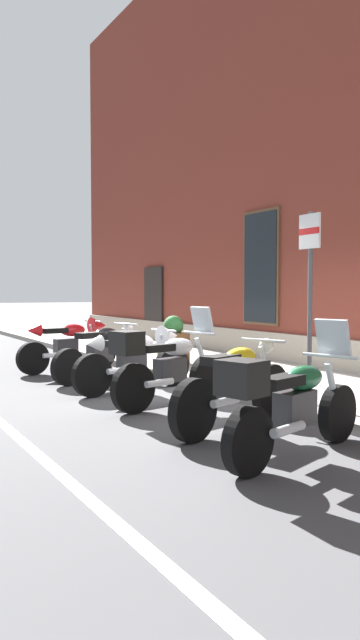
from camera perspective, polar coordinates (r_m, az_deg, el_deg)
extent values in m
plane|color=#424244|center=(8.78, 2.69, -7.45)|extent=(140.00, 140.00, 0.00)
cube|color=gray|center=(9.69, 10.43, -6.12)|extent=(31.21, 3.10, 0.13)
cube|color=gray|center=(10.69, 16.58, -3.80)|extent=(25.21, 0.10, 0.70)
cube|color=black|center=(16.72, -2.68, 1.45)|extent=(1.10, 0.08, 2.30)
cube|color=#513823|center=(12.50, 8.24, 5.28)|extent=(1.22, 0.06, 2.52)
cube|color=black|center=(12.48, 8.13, 5.29)|extent=(1.10, 0.03, 2.40)
cylinder|color=black|center=(11.58, -8.02, -3.37)|extent=(0.19, 0.64, 0.63)
cylinder|color=black|center=(10.94, -14.72, -3.81)|extent=(0.19, 0.64, 0.63)
cylinder|color=silver|center=(11.50, -8.47, -2.05)|extent=(0.11, 0.33, 0.67)
cube|color=#28282B|center=(11.20, -11.52, -2.69)|extent=(0.27, 0.46, 0.32)
ellipsoid|color=red|center=(11.24, -10.84, -1.03)|extent=(0.32, 0.55, 0.24)
cube|color=black|center=(11.08, -12.61, -1.06)|extent=(0.28, 0.50, 0.10)
cylinder|color=silver|center=(11.44, -8.83, -0.10)|extent=(0.62, 0.11, 0.04)
cylinder|color=silver|center=(10.98, -12.65, -3.50)|extent=(0.14, 0.46, 0.09)
cone|color=red|center=(11.51, -8.26, -0.57)|extent=(0.40, 0.38, 0.36)
cone|color=red|center=(10.90, -14.66, -1.04)|extent=(0.27, 0.29, 0.24)
cylinder|color=black|center=(10.50, -4.82, -4.00)|extent=(0.30, 0.64, 0.63)
cylinder|color=black|center=(9.56, -11.30, -4.73)|extent=(0.30, 0.64, 0.63)
cylinder|color=silver|center=(10.40, -5.23, -2.55)|extent=(0.16, 0.33, 0.67)
cube|color=#28282B|center=(9.96, -8.14, -3.35)|extent=(0.34, 0.49, 0.32)
ellipsoid|color=black|center=(10.03, -7.49, -1.48)|extent=(0.40, 0.57, 0.24)
cube|color=black|center=(9.78, -9.19, -1.54)|extent=(0.35, 0.52, 0.10)
cylinder|color=silver|center=(10.32, -5.57, -0.40)|extent=(0.60, 0.22, 0.04)
cylinder|color=silver|center=(9.69, -9.04, -4.31)|extent=(0.22, 0.46, 0.09)
sphere|color=silver|center=(10.37, -5.24, -0.77)|extent=(0.18, 0.18, 0.18)
cylinder|color=black|center=(9.38, -0.82, -4.74)|extent=(0.23, 0.67, 0.66)
cylinder|color=black|center=(8.49, -8.91, -5.59)|extent=(0.23, 0.67, 0.66)
cylinder|color=silver|center=(9.28, -1.30, -3.28)|extent=(0.12, 0.31, 0.62)
cube|color=#28282B|center=(8.86, -4.93, -4.03)|extent=(0.29, 0.47, 0.32)
ellipsoid|color=silver|center=(8.92, -4.15, -2.28)|extent=(0.35, 0.56, 0.24)
cube|color=black|center=(8.70, -6.17, -2.35)|extent=(0.30, 0.51, 0.10)
cylinder|color=silver|center=(9.20, -1.69, -1.05)|extent=(0.62, 0.14, 0.04)
cylinder|color=silver|center=(8.61, -6.09, -5.12)|extent=(0.17, 0.46, 0.09)
cone|color=silver|center=(9.29, -1.06, -1.63)|extent=(0.41, 0.40, 0.36)
cone|color=silver|center=(8.44, -8.82, -2.39)|extent=(0.28, 0.30, 0.24)
cylinder|color=black|center=(8.24, 2.85, -5.83)|extent=(0.26, 0.67, 0.66)
cylinder|color=black|center=(7.32, -4.77, -6.94)|extent=(0.26, 0.67, 0.66)
cylinder|color=silver|center=(8.13, 2.36, -4.03)|extent=(0.14, 0.33, 0.66)
cube|color=#28282B|center=(7.70, -1.01, -5.09)|extent=(0.31, 0.48, 0.32)
ellipsoid|color=#B7BABF|center=(7.77, -0.19, -2.73)|extent=(0.37, 0.56, 0.24)
cube|color=black|center=(7.51, -2.32, -2.85)|extent=(0.32, 0.52, 0.10)
cylinder|color=silver|center=(8.04, 1.96, -1.33)|extent=(0.61, 0.17, 0.04)
cylinder|color=silver|center=(7.44, -2.12, -6.39)|extent=(0.19, 0.46, 0.09)
cube|color=#B2BCC6|center=(8.07, 2.27, -0.03)|extent=(0.38, 0.22, 0.40)
cube|color=black|center=(7.18, -5.42, -2.33)|extent=(0.42, 0.39, 0.30)
cylinder|color=black|center=(7.15, 9.17, -7.12)|extent=(0.33, 0.68, 0.68)
cylinder|color=black|center=(5.94, 1.37, -9.15)|extent=(0.33, 0.68, 0.68)
cylinder|color=silver|center=(7.03, 8.75, -5.12)|extent=(0.17, 0.32, 0.65)
cube|color=#28282B|center=(6.46, 5.39, -6.56)|extent=(0.35, 0.49, 0.32)
ellipsoid|color=gold|center=(6.54, 6.17, -3.82)|extent=(0.41, 0.58, 0.24)
cube|color=black|center=(6.23, 4.17, -4.05)|extent=(0.36, 0.53, 0.10)
cylinder|color=silver|center=(6.92, 8.42, -2.05)|extent=(0.60, 0.23, 0.04)
cylinder|color=silver|center=(6.18, 4.66, -8.23)|extent=(0.23, 0.46, 0.09)
sphere|color=silver|center=(6.99, 8.77, -2.57)|extent=(0.18, 0.18, 0.18)
cylinder|color=black|center=(6.20, 15.72, -9.09)|extent=(0.28, 0.62, 0.61)
cylinder|color=black|center=(4.93, 6.97, -12.14)|extent=(0.28, 0.62, 0.61)
cylinder|color=silver|center=(6.07, 15.30, -6.96)|extent=(0.15, 0.32, 0.63)
cube|color=#28282B|center=(5.47, 11.60, -8.74)|extent=(0.33, 0.48, 0.32)
ellipsoid|color=#195633|center=(5.54, 12.47, -5.76)|extent=(0.39, 0.57, 0.24)
cube|color=black|center=(5.23, 10.27, -6.16)|extent=(0.34, 0.52, 0.10)
cylinder|color=silver|center=(5.94, 14.98, -3.56)|extent=(0.61, 0.20, 0.04)
cylinder|color=silver|center=(5.19, 10.92, -10.84)|extent=(0.21, 0.46, 0.09)
cube|color=#B2BCC6|center=(5.98, 15.28, -1.79)|extent=(0.38, 0.23, 0.40)
cube|color=black|center=(4.74, 6.28, -5.85)|extent=(0.43, 0.40, 0.30)
cylinder|color=#4C4C51|center=(7.39, 13.06, 1.16)|extent=(0.06, 0.06, 2.46)
cube|color=white|center=(7.41, 13.03, 8.78)|extent=(0.36, 0.03, 0.44)
cube|color=red|center=(7.40, 12.95, 8.79)|extent=(0.36, 0.01, 0.08)
cylinder|color=brown|center=(11.23, -0.66, -2.88)|extent=(0.66, 0.66, 0.63)
cylinder|color=black|center=(11.23, -0.66, -2.88)|extent=(0.69, 0.69, 0.04)
sphere|color=#28602D|center=(11.19, -0.67, -0.57)|extent=(0.40, 0.40, 0.40)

